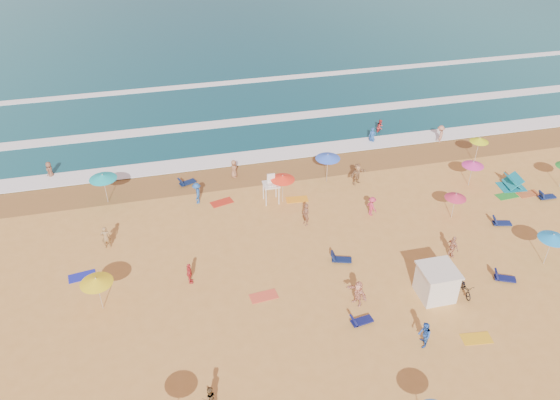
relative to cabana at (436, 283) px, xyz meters
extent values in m
plane|color=gold|center=(-6.08, 4.21, -1.00)|extent=(220.00, 220.00, 0.00)
plane|color=olive|center=(-6.08, 16.71, -0.99)|extent=(220.00, 220.00, 0.00)
cube|color=white|center=(-6.08, 19.21, -0.90)|extent=(200.00, 2.20, 0.05)
cube|color=white|center=(-6.08, 26.21, -0.90)|extent=(200.00, 1.60, 0.05)
cube|color=white|center=(-6.08, 36.21, -0.90)|extent=(200.00, 1.20, 0.05)
cube|color=silver|center=(0.00, 0.00, 0.00)|extent=(2.00, 2.00, 2.00)
cube|color=silver|center=(0.00, 0.00, 1.06)|extent=(2.20, 2.20, 0.12)
imported|color=black|center=(1.90, -0.30, -0.55)|extent=(0.79, 1.78, 0.91)
cone|color=#C8DD17|center=(10.77, 14.03, 1.23)|extent=(1.56, 1.56, 0.35)
cone|color=#1A8EDF|center=(8.47, 1.03, 1.28)|extent=(1.82, 1.82, 0.35)
cone|color=#CB2D52|center=(4.97, 7.17, 0.92)|extent=(1.56, 1.56, 0.35)
cone|color=yellow|center=(-19.97, 3.57, 1.26)|extent=(1.92, 1.92, 0.35)
cone|color=#3565F1|center=(-2.58, 14.08, 1.35)|extent=(1.98, 1.98, 0.35)
cone|color=#FF341A|center=(-6.76, 12.10, 1.18)|extent=(1.85, 1.85, 0.35)
cone|color=#16ADB3|center=(-19.93, 15.08, 1.33)|extent=(2.06, 2.06, 0.35)
cone|color=#DB3092|center=(8.44, 10.87, 1.03)|extent=(1.71, 1.71, 0.35)
cube|color=#0E1B47|center=(-4.57, 4.31, -0.83)|extent=(1.41, 0.93, 0.34)
cube|color=#101551|center=(-5.17, -1.16, -0.83)|extent=(1.37, 0.75, 0.34)
cube|color=#101650|center=(5.02, 0.16, -0.83)|extent=(1.42, 1.05, 0.34)
cube|color=#101D53|center=(8.10, 5.47, -0.83)|extent=(1.40, 0.85, 0.34)
cube|color=navy|center=(13.43, 7.71, -0.83)|extent=(1.31, 0.58, 0.34)
cube|color=#0D1D45|center=(-13.69, 16.25, -0.83)|extent=(1.42, 1.01, 0.34)
cube|color=#1A21A7|center=(-21.38, 6.79, -0.98)|extent=(1.81, 1.10, 0.03)
cube|color=orange|center=(-5.61, 12.08, -0.98)|extent=(1.77, 1.02, 0.03)
cube|color=#E44F35|center=(-10.31, 2.31, -0.98)|extent=(1.78, 1.02, 0.03)
cube|color=red|center=(-11.37, 13.03, -0.98)|extent=(1.87, 1.28, 0.03)
cube|color=#22892B|center=(10.61, 8.76, -0.98)|extent=(1.75, 0.97, 0.03)
cube|color=gold|center=(0.77, -3.78, -0.98)|extent=(1.79, 1.05, 0.03)
cube|color=#BC5C2C|center=(12.42, 8.61, -0.98)|extent=(1.73, 0.92, 0.03)
imported|color=brown|center=(-24.60, 20.04, -0.44)|extent=(0.74, 0.91, 1.62)
imported|color=olive|center=(-19.81, 9.49, -0.14)|extent=(0.64, 0.43, 1.73)
imported|color=brown|center=(-14.51, -4.73, -0.24)|extent=(0.76, 0.60, 1.51)
imported|color=#22529F|center=(3.44, 19.48, -0.38)|extent=(0.75, 0.72, 1.73)
imported|color=#C73152|center=(-0.73, 8.88, -0.23)|extent=(0.84, 1.12, 1.55)
imported|color=red|center=(-14.61, 4.61, -0.24)|extent=(0.42, 0.91, 1.52)
imported|color=tan|center=(2.79, 3.12, -0.17)|extent=(0.63, 1.04, 1.66)
imported|color=#A6794C|center=(-0.31, 13.23, -0.09)|extent=(1.77, 1.18, 1.83)
imported|color=tan|center=(-4.90, 0.43, -0.14)|extent=(1.16, 1.65, 1.72)
imported|color=#A06C49|center=(-9.82, 16.54, -0.22)|extent=(0.72, 0.88, 1.55)
imported|color=tan|center=(9.55, 18.20, -0.32)|extent=(1.29, 1.37, 1.86)
imported|color=#2255A3|center=(-13.18, 13.45, -0.12)|extent=(0.79, 1.21, 1.76)
imported|color=blue|center=(-2.45, -3.50, -0.16)|extent=(0.86, 0.97, 1.68)
imported|color=brown|center=(-5.81, 8.86, -0.13)|extent=(0.65, 0.75, 1.75)
imported|color=red|center=(4.89, 21.15, -0.46)|extent=(0.97, 0.95, 1.58)
camera|label=1|loc=(-14.95, -21.68, 23.08)|focal=35.00mm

